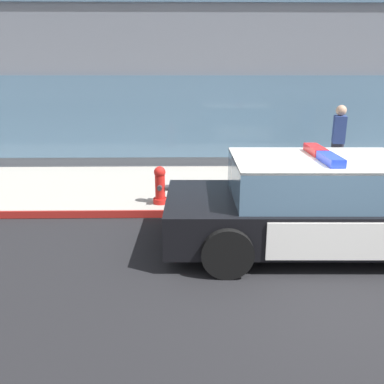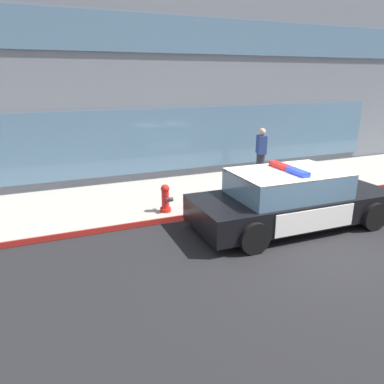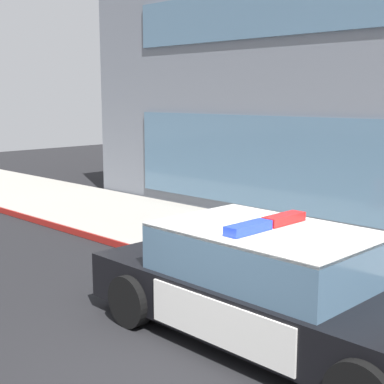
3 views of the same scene
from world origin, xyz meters
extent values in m
plane|color=black|center=(0.00, 0.00, 0.00)|extent=(48.00, 48.00, 0.00)
cube|color=#A39E93|center=(0.00, 3.97, 0.07)|extent=(48.00, 3.52, 0.15)
cube|color=maroon|center=(0.00, 2.19, 0.08)|extent=(28.80, 0.04, 0.14)
cube|color=slate|center=(2.81, 10.62, 3.29)|extent=(25.05, 9.68, 6.58)
cube|color=slate|center=(-0.20, 5.75, 1.45)|extent=(15.03, 0.08, 2.10)
cube|color=black|center=(0.24, 0.91, 0.50)|extent=(4.95, 1.99, 0.60)
cube|color=silver|center=(-1.48, 0.94, 0.67)|extent=(1.41, 1.89, 0.05)
cube|color=silver|center=(0.16, 1.88, 0.50)|extent=(2.06, 0.07, 0.51)
cube|color=silver|center=(0.12, -0.05, 0.50)|extent=(2.06, 0.07, 0.51)
cube|color=yellow|center=(0.16, 1.89, 0.50)|extent=(0.22, 0.02, 0.26)
cube|color=slate|center=(0.04, 0.91, 1.07)|extent=(2.59, 1.76, 0.60)
cube|color=silver|center=(0.04, 0.91, 1.36)|extent=(2.59, 1.76, 0.04)
cube|color=red|center=(0.05, 1.26, 1.44)|extent=(0.21, 0.65, 0.11)
cube|color=blue|center=(0.04, 0.57, 1.44)|extent=(0.21, 0.65, 0.11)
cylinder|color=black|center=(-1.37, 1.89, 0.34)|extent=(0.68, 0.23, 0.68)
cylinder|color=black|center=(-1.40, -0.01, 0.34)|extent=(0.68, 0.23, 0.68)
cylinder|color=red|center=(-2.42, 2.60, 0.20)|extent=(0.28, 0.28, 0.10)
cylinder|color=red|center=(-2.42, 2.60, 0.47)|extent=(0.19, 0.19, 0.45)
sphere|color=red|center=(-2.42, 2.60, 0.77)|extent=(0.22, 0.22, 0.22)
cylinder|color=#333338|center=(-2.42, 2.60, 0.84)|extent=(0.06, 0.06, 0.05)
cylinder|color=#333338|center=(-2.42, 2.45, 0.50)|extent=(0.09, 0.10, 0.09)
cylinder|color=#333338|center=(-2.42, 2.74, 0.50)|extent=(0.09, 0.10, 0.09)
cylinder|color=#333338|center=(-2.27, 2.60, 0.46)|extent=(0.10, 0.12, 0.12)
cylinder|color=#23232D|center=(1.63, 4.45, 0.57)|extent=(0.28, 0.28, 0.85)
cube|color=navy|center=(1.63, 4.45, 1.31)|extent=(0.35, 0.45, 0.62)
sphere|color=tan|center=(1.63, 4.45, 1.74)|extent=(0.24, 0.24, 0.24)
camera|label=1|loc=(-1.93, -4.66, 2.56)|focal=37.02mm
camera|label=2|loc=(-5.15, -5.70, 3.45)|focal=33.61mm
camera|label=3|loc=(3.93, -4.34, 2.93)|focal=52.26mm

